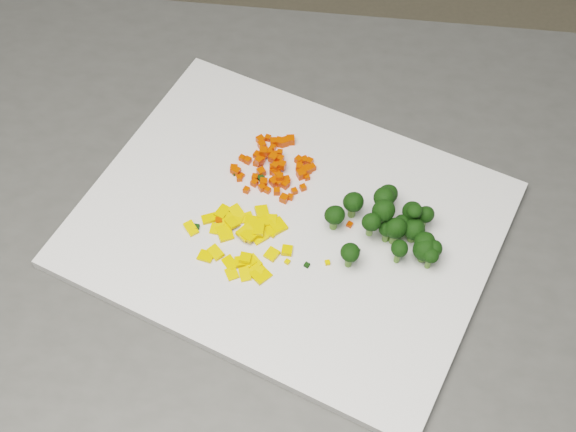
{
  "coord_description": "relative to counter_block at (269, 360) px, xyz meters",
  "views": [
    {
      "loc": [
        -0.03,
        -0.27,
        1.65
      ],
      "look_at": [
        0.02,
        0.22,
        0.92
      ],
      "focal_mm": 50.0,
      "sensor_mm": 36.0,
      "label": 1
    }
  ],
  "objects": [
    {
      "name": "pepper_chunk_2",
      "position": [
        -0.05,
        -0.03,
        0.46
      ],
      "size": [
        0.02,
        0.02,
        0.01
      ],
      "primitive_type": "cube",
      "rotation": [
        0.07,
        0.11,
        0.96
      ],
      "color": "#EDA80C",
      "rests_on": "pepper_pile"
    },
    {
      "name": "carrot_cube_2",
      "position": [
        0.02,
        0.01,
        0.47
      ],
      "size": [
        0.01,
        0.01,
        0.01
      ],
      "primitive_type": "cube",
      "rotation": [
        0.0,
        0.0,
        3.1
      ],
      "color": "red",
      "rests_on": "carrot_pile"
    },
    {
      "name": "pepper_chunk_22",
      "position": [
        -0.01,
        -0.04,
        0.46
      ],
      "size": [
        0.02,
        0.02,
        0.01
      ],
      "primitive_type": "cube",
      "rotation": [
        0.02,
        -0.07,
        2.89
      ],
      "color": "#EDA80C",
      "rests_on": "pepper_pile"
    },
    {
      "name": "broccoli_floret_7",
      "position": [
        0.14,
        -0.03,
        0.48
      ],
      "size": [
        0.03,
        0.03,
        0.03
      ],
      "primitive_type": null,
      "color": "black",
      "rests_on": "broccoli_pile"
    },
    {
      "name": "pepper_chunk_34",
      "position": [
        -0.02,
        -0.09,
        0.47
      ],
      "size": [
        0.01,
        0.02,
        0.01
      ],
      "primitive_type": "cube",
      "rotation": [
        0.09,
        0.15,
        1.31
      ],
      "color": "#EDA80C",
      "rests_on": "pepper_pile"
    },
    {
      "name": "carrot_cube_41",
      "position": [
        0.03,
        0.05,
        0.47
      ],
      "size": [
        0.01,
        0.01,
        0.01
      ],
      "primitive_type": "cube",
      "rotation": [
        0.0,
        0.0,
        2.89
      ],
      "color": "red",
      "rests_on": "carrot_pile"
    },
    {
      "name": "carrot_cube_6",
      "position": [
        0.0,
        0.07,
        0.47
      ],
      "size": [
        0.01,
        0.01,
        0.01
      ],
      "primitive_type": "cube",
      "rotation": [
        0.0,
        0.0,
        0.49
      ],
      "color": "red",
      "rests_on": "carrot_pile"
    },
    {
      "name": "pepper_chunk_0",
      "position": [
        -0.04,
        -0.04,
        0.47
      ],
      "size": [
        0.02,
        0.02,
        0.01
      ],
      "primitive_type": "cube",
      "rotation": [
        0.09,
        0.11,
        2.08
      ],
      "color": "#EDA80C",
      "rests_on": "pepper_pile"
    },
    {
      "name": "stray_bit_2",
      "position": [
        -0.05,
        -0.04,
        0.46
      ],
      "size": [
        0.01,
        0.01,
        0.01
      ],
      "primitive_type": "cube",
      "rotation": [
        0.0,
        0.0,
        3.14
      ],
      "color": "red",
      "rests_on": "cutting_board"
    },
    {
      "name": "stray_bit_0",
      "position": [
        0.1,
        -0.09,
        0.46
      ],
      "size": [
        0.01,
        0.01,
        0.0
      ],
      "primitive_type": "cube",
      "rotation": [
        0.0,
        0.0,
        0.79
      ],
      "color": "black",
      "rests_on": "cutting_board"
    },
    {
      "name": "pepper_chunk_20",
      "position": [
        -0.03,
        -0.09,
        0.46
      ],
      "size": [
        0.02,
        0.01,
        0.01
      ],
      "primitive_type": "cube",
      "rotation": [
        -0.13,
        0.06,
        0.09
      ],
      "color": "#EDA80C",
      "rests_on": "pepper_pile"
    },
    {
      "name": "carrot_cube_26",
      "position": [
        0.01,
        0.08,
        0.47
      ],
      "size": [
        0.01,
        0.01,
        0.01
      ],
      "primitive_type": "cube",
      "rotation": [
        0.0,
        0.0,
        2.65
      ],
      "color": "red",
      "rests_on": "carrot_pile"
    },
    {
      "name": "carrot_cube_33",
      "position": [
        0.05,
        0.02,
        0.47
      ],
      "size": [
        0.01,
        0.01,
        0.01
      ],
      "primitive_type": "cube",
      "rotation": [
        0.0,
        0.0,
        0.32
      ],
      "color": "red",
      "rests_on": "carrot_pile"
    },
    {
      "name": "carrot_cube_16",
      "position": [
        0.02,
        0.02,
        0.47
      ],
      "size": [
        0.01,
        0.01,
        0.01
      ],
      "primitive_type": "cube",
      "rotation": [
        0.0,
        0.0,
        2.18
      ],
      "color": "red",
      "rests_on": "carrot_pile"
    },
    {
      "name": "pepper_chunk_25",
      "position": [
        -0.02,
        -0.06,
        0.47
      ],
      "size": [
        0.02,
        0.02,
        0.01
      ],
      "primitive_type": "cube",
      "rotation": [
        -0.01,
        0.12,
        0.76
      ],
      "color": "#EDA80C",
      "rests_on": "pepper_pile"
    },
    {
      "name": "pepper_chunk_18",
      "position": [
        -0.01,
        -0.06,
        0.46
      ],
      "size": [
        0.02,
        0.02,
        0.01
      ],
      "primitive_type": "cube",
      "rotation": [
        -0.11,
        -0.09,
        2.08
      ],
      "color": "#EDA80C",
      "rests_on": "pepper_pile"
    },
    {
      "name": "pepper_chunk_9",
      "position": [
        0.01,
        -0.06,
        0.46
      ],
      "size": [
        0.02,
        0.02,
        0.01
      ],
      "primitive_type": "cube",
      "rotation": [
        -0.09,
        0.1,
        1.84
      ],
      "color": "#EDA80C",
      "rests_on": "pepper_pile"
    },
    {
      "name": "carrot_cube_28",
      "position": [
        0.0,
        0.0,
        0.47
      ],
      "size": [
        0.01,
        0.01,
        0.01
      ],
      "primitive_type": "cube",
      "rotation": [
        0.0,
        0.0,
        1.96
      ],
      "color": "red",
      "rests_on": "carrot_pile"
    },
    {
      "name": "carrot_cube_38",
      "position": [
        0.01,
        -0.0,
        0.46
      ],
      "size": [
        0.01,
        0.01,
        0.01
      ],
      "primitive_type": "cube",
      "rotation": [
        0.0,
        0.0,
        2.49
      ],
      "color": "red",
      "rests_on": "carrot_pile"
    },
    {
      "name": "carrot_cube_48",
      "position": [
        0.02,
        0.05,
        0.47
      ],
      "size": [
        0.01,
        0.01,
        0.01
      ],
      "primitive_type": "cube",
      "rotation": [
        0.0,
        0.0,
        2.89
      ],
      "color": "red",
      "rests_on": "carrot_pile"
    },
    {
      "name": "pepper_chunk_7",
      "position": [
        -0.0,
        -0.04,
        0.46
      ],
      "size": [
        0.02,
        0.02,
        0.01
      ],
      "primitive_type": "cube",
      "rotation": [
        -0.08,
        -0.07,
        0.18
      ],
      "color": "#EDA80C",
      "rests_on": "pepper_pile"
    },
    {
      "name": "pepper_pile",
      "position": [
        -0.03,
        -0.07,
        0.47
      ],
      "size": [
        0.11,
        0.11,
        0.02
      ],
      "primitive_type": null,
      "color": "#EDA80C",
      "rests_on": "cutting_board"
    },
    {
      "name": "carrot_cube_22",
      "position": [
        -0.0,
        0.04,
        0.47
      ],
      "size": [
        0.01,
        0.01,
        0.01
      ],
      "primitive_type": "cube",
      "rotation": [
        0.0,
        0.0,
        1.1
      ],
      "color": "red",
      "rests_on": "carrot_pile"
    },
    {
      "name": "pepper_chunk_13",
      "position": [
        -0.04,
        -0.11,
        0.46
      ],
      "size": [
        0.02,
        0.02,
        0.0
      ],
      "primitive_type": "cube",
      "rotation": [
        0.05,
        -0.03,
        0.29
      ],
      "color": "#EDA80C",
      "rests_on": "pepper_pile"
    },
    {
      "name": "pepper_chunk_16",
      "position": [
        -0.04,
        -0.05,
        0.46
      ],
      "size": [
        0.02,
        0.02,
        0.01
      ],
      "primitive_type": "cube",
      "rotation": [
        0.09,
        -0.06,
        1.81
      ],
      "color": "#EDA80C",
      "rests_on": "pepper_pile"
    },
    {
      "name": "broccoli_floret_1",
      "position": [
        0.16,
        -0.11,
        0.48
      ],
      "size": [
        0.04,
        0.04,
        0.03
      ],
      "primitive_type": null,
      "color": "black",
      "rests_on": "broccoli_pile"
    },
    {
      "name": "broccoli_pile",
      "position": [
        0.13,
        -0.07,
        0.49
      ],
      "size": [
        0.12,
        0.12,
        0.06
      ],
      "primitive_type": null,
      "color": "black",
      "rests_on": "cutting_board"
    },
    {
      "name": "carrot_cube_29",
      "position": [
        -0.01,
        0.02,
        0.47
      ],
      "size": [
        0.01,
        0.01,
        0.01
      ],
      "primitive_type": "cube",
      "rotation": [
        0.0,
        0.0,
        1.24
      ],
      "color": "red",
      "rests_on": "carrot_pile"
    },
    {
      "name": "broccoli_floret_0",
      "position": [
        0.1,
        -0.04,
        0.48
      ],
      "size": [
        0.03,
        0.03,
        0.03
      ],
      "primitive_type": null,
      "color": "black",
      "rests_on": "broccoli_pile"
    },
    {
      "name": "carrot_cube_47",
      "position": [
        0.03,
        0.03,
        0.47
      ],
      "size": [
        0.01,
        0.01,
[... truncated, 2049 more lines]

